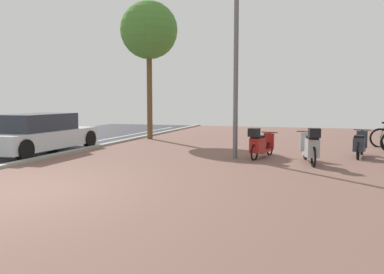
# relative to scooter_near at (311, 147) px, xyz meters

# --- Properties ---
(ground) EXTENTS (21.00, 40.00, 0.13)m
(ground) POSITION_rel_scooter_near_xyz_m (-3.72, -5.12, -0.49)
(ground) COLOR #2B2B35
(scooter_near) EXTENTS (0.66, 1.89, 1.04)m
(scooter_near) POSITION_rel_scooter_near_xyz_m (0.00, 0.00, 0.00)
(scooter_near) COLOR black
(scooter_near) RESTS_ON ground
(scooter_mid) EXTENTS (0.62, 1.72, 0.83)m
(scooter_mid) POSITION_rel_scooter_near_xyz_m (1.39, 1.80, -0.08)
(scooter_mid) COLOR black
(scooter_mid) RESTS_ON ground
(scooter_far) EXTENTS (0.73, 1.72, 0.95)m
(scooter_far) POSITION_rel_scooter_near_xyz_m (-1.46, 0.66, -0.04)
(scooter_far) COLOR black
(scooter_far) RESTS_ON ground
(parked_car_near) EXTENTS (1.83, 4.44, 1.28)m
(parked_car_near) POSITION_rel_scooter_near_xyz_m (-8.60, -0.16, 0.15)
(parked_car_near) COLOR silver
(parked_car_near) RESTS_ON ground
(lamp_post) EXTENTS (0.20, 0.52, 5.35)m
(lamp_post) POSITION_rel_scooter_near_xyz_m (-2.16, 0.48, 2.53)
(lamp_post) COLOR slate
(lamp_post) RESTS_ON ground
(street_tree) EXTENTS (2.51, 2.51, 6.03)m
(street_tree) POSITION_rel_scooter_near_xyz_m (-6.99, 5.28, 4.27)
(street_tree) COLOR brown
(street_tree) RESTS_ON ground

